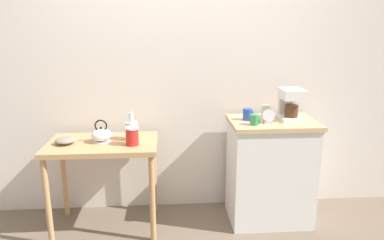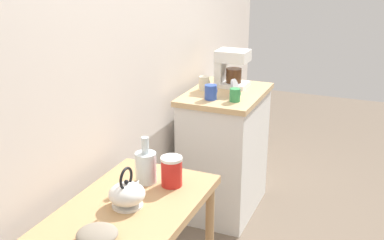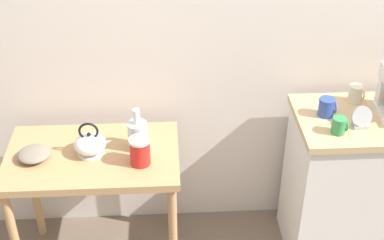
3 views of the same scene
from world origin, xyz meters
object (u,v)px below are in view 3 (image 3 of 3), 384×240
Objects in this scene: canister_enamel at (140,151)px; mug_tall_green at (339,125)px; table_clock at (361,118)px; mug_small_cream at (356,94)px; bowl_stoneware at (34,154)px; mug_blue at (327,107)px; glass_carafe_vase at (138,134)px; teakettle at (91,144)px.

canister_enamel is 1.70× the size of mug_tall_green.
table_clock is (0.12, 0.04, 0.01)m from mug_tall_green.
mug_small_cream reaches higher than mug_tall_green.
mug_small_cream reaches higher than bowl_stoneware.
canister_enamel is at bearing -170.11° from mug_blue.
bowl_stoneware is 1.49m from mug_tall_green.
glass_carafe_vase reaches higher than bowl_stoneware.
canister_enamel is at bearing -7.03° from bowl_stoneware.
teakettle is 1.36× the size of canister_enamel.
teakettle is 0.85× the size of glass_carafe_vase.
canister_enamel is (0.25, -0.09, 0.01)m from teakettle.
mug_blue is 0.22m from mug_small_cream.
mug_small_cream is (0.17, 0.28, 0.01)m from mug_tall_green.
glass_carafe_vase is 1.16m from mug_small_cream.
bowl_stoneware is 1.67× the size of mug_blue.
glass_carafe_vase is at bearing 172.86° from mug_tall_green.
mug_small_cream is (1.65, 0.22, 0.16)m from bowl_stoneware.
mug_blue is at bearing 3.36° from teakettle.
mug_small_cream is at bearing 59.10° from mug_tall_green.
teakettle is at bearing -176.64° from mug_blue.
teakettle is at bearing -172.13° from mug_small_cream.
glass_carafe_vase is 2.39× the size of mug_blue.
mug_blue is (1.46, 0.10, 0.16)m from bowl_stoneware.
mug_small_cream reaches higher than glass_carafe_vase.
bowl_stoneware is 1.67× the size of mug_small_cream.
table_clock is at bearing -101.26° from mug_small_cream.
table_clock is at bearing -2.03° from teakettle.
mug_blue reaches higher than bowl_stoneware.
mug_blue is at bearing 3.88° from bowl_stoneware.
glass_carafe_vase is 0.99m from mug_tall_green.
canister_enamel is 1.50× the size of mug_blue.
bowl_stoneware is at bearing 179.37° from table_clock.
glass_carafe_vase is 2.40× the size of mug_small_cream.
teakettle is 1.71× the size of table_clock.
table_clock is at bearing -0.63° from bowl_stoneware.
table_clock reaches higher than teakettle.
glass_carafe_vase is at bearing -177.86° from mug_blue.
mug_blue is at bearing 97.21° from mug_tall_green.
mug_small_cream is at bearing 7.57° from bowl_stoneware.
mug_tall_green is 0.32m from mug_small_cream.
glass_carafe_vase is 0.13m from canister_enamel.
mug_tall_green is at bearing -161.05° from table_clock.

